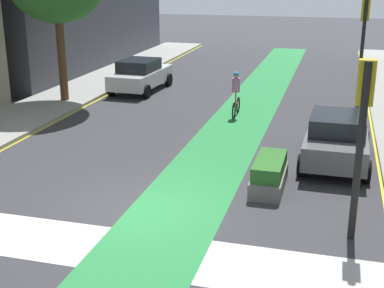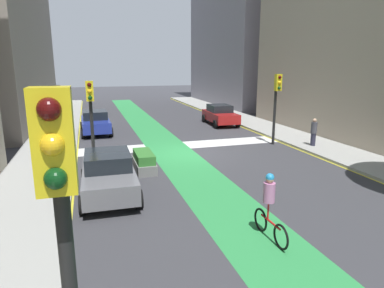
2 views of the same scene
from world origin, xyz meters
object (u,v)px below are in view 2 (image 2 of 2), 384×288
Objects in this scene: traffic_signal_near_left at (277,96)px; car_grey_right_far at (108,174)px; traffic_signal_far_right at (63,228)px; median_planter at (144,162)px; pedestrian_sidewalk_left_a at (314,132)px; traffic_signal_near_right at (91,106)px; pedestrian_sidewalk_right_a at (41,126)px; car_blue_right_near at (95,122)px; car_red_left_near at (220,115)px; cyclist_in_lane at (270,205)px.

car_grey_right_far is at bearing 28.26° from traffic_signal_near_left.
median_planter is (-2.55, -11.50, -2.74)m from traffic_signal_far_right.
traffic_signal_near_right is at bearing -4.09° from pedestrian_sidewalk_left_a.
traffic_signal_near_right is 1.87× the size of median_planter.
median_planter is (-5.07, 7.37, -0.66)m from pedestrian_sidewalk_right_a.
car_red_left_near is (-9.61, -0.82, 0.00)m from car_blue_right_near.
car_grey_right_far is 2.70× the size of pedestrian_sidewalk_left_a.
traffic_signal_near_right is 0.93× the size of car_blue_right_near.
car_blue_right_near is 1.00× the size of car_red_left_near.
car_grey_right_far is (9.97, 5.36, -2.12)m from traffic_signal_near_left.
pedestrian_sidewalk_left_a is (-12.50, -12.87, -2.20)m from traffic_signal_far_right.
median_planter is (2.29, -7.16, -0.57)m from cyclist_in_lane.
traffic_signal_near_right is 2.21× the size of pedestrian_sidewalk_right_a.
traffic_signal_far_right reaches higher than pedestrian_sidewalk_right_a.
cyclist_in_lane reaches higher than car_blue_right_near.
pedestrian_sidewalk_right_a is (13.34, -4.61, -1.86)m from traffic_signal_near_left.
traffic_signal_near_right reaches higher than car_blue_right_near.
pedestrian_sidewalk_right_a reaches higher than median_planter.
car_blue_right_near is at bearing -147.47° from pedestrian_sidewalk_right_a.
median_planter is (8.26, 2.76, -2.52)m from traffic_signal_near_left.
traffic_signal_near_right reaches higher than car_grey_right_far.
pedestrian_sidewalk_left_a is 10.06m from median_planter.
traffic_signal_near_right is 0.88× the size of traffic_signal_far_right.
traffic_signal_near_left is 2.95m from pedestrian_sidewalk_left_a.
car_blue_right_near is 12.02m from car_grey_right_far.
traffic_signal_near_left is (-10.40, -0.53, 0.15)m from traffic_signal_near_right.
car_blue_right_near reaches higher than median_planter.
traffic_signal_far_right reaches higher than traffic_signal_near_right.
cyclist_in_lane is 1.04× the size of pedestrian_sidewalk_right_a.
pedestrian_sidewalk_right_a is 1.13× the size of pedestrian_sidewalk_left_a.
car_blue_right_near is (-0.28, -7.19, -1.97)m from traffic_signal_near_right.
traffic_signal_near_left is 2.34× the size of pedestrian_sidewalk_right_a.
car_grey_right_far is 0.99× the size of car_red_left_near.
car_blue_right_near is 9.64m from car_red_left_near.
traffic_signal_near_left reaches higher than median_planter.
pedestrian_sidewalk_right_a is at bearing -71.33° from car_grey_right_far.
traffic_signal_near_right is 2.12× the size of cyclist_in_lane.
traffic_signal_far_right is 1.06× the size of car_red_left_near.
median_planter is at bearing 52.89° from car_red_left_near.
car_blue_right_near is 14.30m from pedestrian_sidewalk_left_a.
traffic_signal_far_right is 24.18m from car_red_left_near.
traffic_signal_near_right is 2.51× the size of pedestrian_sidewalk_left_a.
traffic_signal_near_right is 5.23m from car_grey_right_far.
traffic_signal_near_right reaches higher than median_planter.
traffic_signal_far_right is 1.06× the size of car_blue_right_near.
traffic_signal_near_left reaches higher than car_red_left_near.
pedestrian_sidewalk_left_a is at bearing 175.91° from traffic_signal_near_right.
pedestrian_sidewalk_right_a is at bearing 32.53° from car_blue_right_near.
car_grey_right_far is at bearing 53.62° from car_red_left_near.
car_red_left_near is (-9.46, -12.84, 0.00)m from car_grey_right_far.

